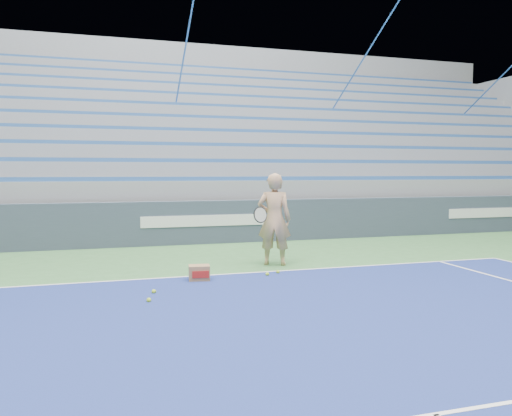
# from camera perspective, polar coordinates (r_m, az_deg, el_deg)

# --- Properties ---
(sponsor_barrier) EXTENTS (30.00, 0.32, 1.10)m
(sponsor_barrier) POSITION_cam_1_polar(r_m,az_deg,el_deg) (12.86, -5.97, -1.61)
(sponsor_barrier) COLOR #354052
(sponsor_barrier) RESTS_ON ground
(bleachers) EXTENTS (31.00, 9.15, 7.30)m
(bleachers) POSITION_cam_1_polar(r_m,az_deg,el_deg) (18.46, -9.29, 5.72)
(bleachers) COLOR gray
(bleachers) RESTS_ON ground
(tennis_player) EXTENTS (1.00, 0.95, 1.81)m
(tennis_player) POSITION_cam_1_polar(r_m,az_deg,el_deg) (9.80, 2.09, -1.30)
(tennis_player) COLOR tan
(tennis_player) RESTS_ON ground
(ball_box) EXTENTS (0.38, 0.31, 0.26)m
(ball_box) POSITION_cam_1_polar(r_m,az_deg,el_deg) (8.55, -6.51, -7.39)
(ball_box) COLOR olive
(ball_box) RESTS_ON ground
(tennis_ball_0) EXTENTS (0.07, 0.07, 0.07)m
(tennis_ball_0) POSITION_cam_1_polar(r_m,az_deg,el_deg) (7.30, -12.15, -10.25)
(tennis_ball_0) COLOR #B0DD2D
(tennis_ball_0) RESTS_ON ground
(tennis_ball_1) EXTENTS (0.07, 0.07, 0.07)m
(tennis_ball_1) POSITION_cam_1_polar(r_m,az_deg,el_deg) (8.88, 1.30, -7.57)
(tennis_ball_1) COLOR #B0DD2D
(tennis_ball_1) RESTS_ON ground
(tennis_ball_2) EXTENTS (0.07, 0.07, 0.07)m
(tennis_ball_2) POSITION_cam_1_polar(r_m,az_deg,el_deg) (7.78, -11.60, -9.34)
(tennis_ball_2) COLOR #B0DD2D
(tennis_ball_2) RESTS_ON ground
(tennis_ball_3) EXTENTS (0.07, 0.07, 0.07)m
(tennis_ball_3) POSITION_cam_1_polar(r_m,az_deg,el_deg) (9.08, 2.52, -7.31)
(tennis_ball_3) COLOR #B0DD2D
(tennis_ball_3) RESTS_ON ground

